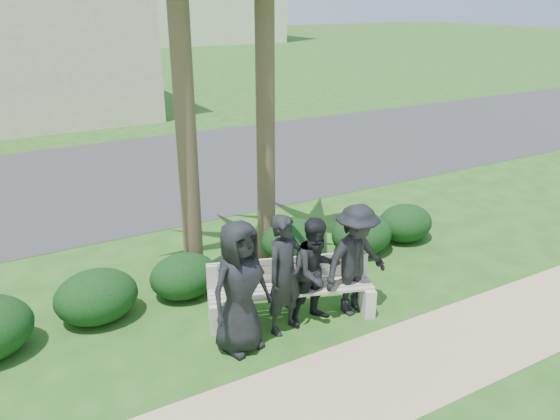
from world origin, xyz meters
The scene contains 14 objects.
ground centered at (0.00, 0.00, 0.00)m, with size 160.00×160.00×0.00m, color #214E16.
footpath centered at (0.00, -1.80, 0.00)m, with size 30.00×1.60×0.01m, color tan.
asphalt_street centered at (0.00, 8.00, 0.00)m, with size 160.00×8.00×0.01m, color #2D2D30.
stucco_bldg_right centered at (-1.00, 18.00, 3.66)m, with size 8.40×8.40×7.30m.
park_bench centered at (0.21, -0.04, 0.38)m, with size 2.59×1.31×0.85m.
man_a centered at (-0.76, -0.39, 0.92)m, with size 0.90×0.59×1.84m, color black.
man_b centered at (-0.03, -0.31, 0.88)m, with size 0.64×0.42×1.75m, color black.
man_c centered at (0.48, -0.32, 0.80)m, with size 0.78×0.61×1.61m, color black.
man_d centered at (1.11, -0.40, 0.86)m, with size 1.11×0.64×1.72m, color black.
hedge_b centered at (-2.28, 1.30, 0.39)m, with size 1.20×0.99×0.79m, color black.
hedge_c centered at (-0.93, 1.33, 0.35)m, with size 1.09×0.90×0.71m, color black.
hedge_d centered at (1.23, 1.60, 0.38)m, with size 1.17×0.97×0.76m, color black.
hedge_e centered at (2.48, 1.19, 0.38)m, with size 1.18×0.97×0.77m, color black.
hedge_f centered at (3.57, 1.25, 0.36)m, with size 1.11×0.92×0.73m, color black.
Camera 1 is at (-3.38, -6.07, 4.43)m, focal length 35.00 mm.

